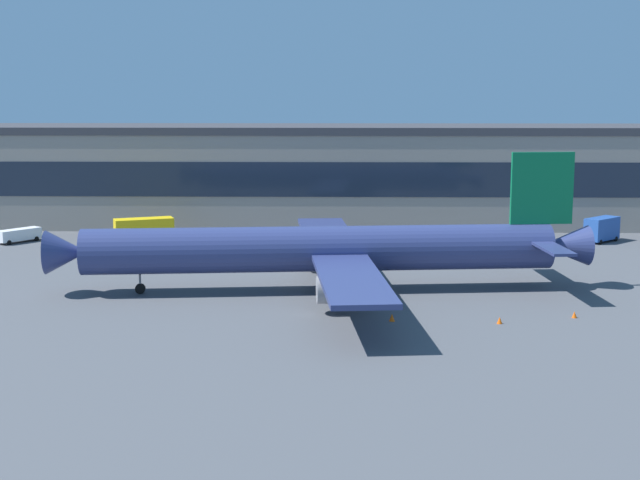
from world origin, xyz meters
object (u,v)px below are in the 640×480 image
Objects in this scene: traffic_cone_0 at (500,320)px; traffic_cone_1 at (574,315)px; airliner at (328,249)px; fuel_truck at (145,228)px; belt_loader at (20,234)px; traffic_cone_2 at (392,317)px; stair_truck at (602,228)px.

traffic_cone_1 is (7.66, 2.41, -0.01)m from traffic_cone_0.
airliner is 6.75× the size of fuel_truck.
belt_loader reaches higher than traffic_cone_0.
traffic_cone_2 is at bearing -64.76° from airliner.
airliner is 51.73m from stair_truck.
belt_loader is at bearing -178.52° from stair_truck.
fuel_truck reaches higher than traffic_cone_2.
stair_truck is 0.96× the size of belt_loader.
fuel_truck is 13.45× the size of traffic_cone_0.
traffic_cone_0 reaches higher than traffic_cone_1.
belt_loader is 9.51× the size of traffic_cone_0.
traffic_cone_2 is (51.25, -44.67, -0.79)m from belt_loader.
stair_truck is 9.12× the size of traffic_cone_0.
traffic_cone_1 is at bearing 5.36° from traffic_cone_2.
stair_truck is 66.36m from fuel_truck.
airliner is 54.85m from belt_loader.
belt_loader reaches higher than traffic_cone_2.
fuel_truck reaches higher than traffic_cone_1.
stair_truck reaches higher than traffic_cone_2.
stair_truck reaches higher than traffic_cone_0.
airliner is 27.19m from traffic_cone_1.
belt_loader is 67.99m from traffic_cone_2.
traffic_cone_2 is at bearing -54.13° from fuel_truck.
stair_truck is 8.30× the size of traffic_cone_2.
fuel_truck is 63.88m from traffic_cone_0.
fuel_truck reaches higher than belt_loader.
stair_truck is 84.34m from belt_loader.
airliner is at bearing 115.24° from traffic_cone_2.
fuel_truck is (-66.35, -0.79, -0.10)m from stair_truck.
belt_loader is 76.38m from traffic_cone_0.
airliner reaches higher than traffic_cone_1.
stair_truck is 9.45× the size of traffic_cone_1.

